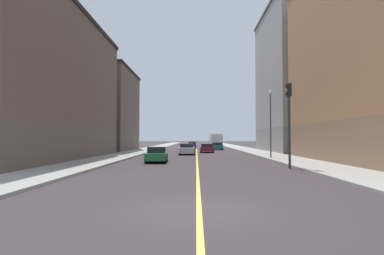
# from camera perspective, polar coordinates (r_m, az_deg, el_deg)

# --- Properties ---
(ground_plane) EXTENTS (400.00, 400.00, 0.00)m
(ground_plane) POSITION_cam_1_polar(r_m,az_deg,el_deg) (9.56, 1.26, -14.57)
(ground_plane) COLOR #372E32
(ground_plane) RESTS_ON ground
(sidewalk_left) EXTENTS (3.94, 168.00, 0.15)m
(sidewalk_left) POSITION_cam_1_polar(r_m,az_deg,el_deg) (59.02, 9.35, -3.82)
(sidewalk_left) COLOR #9E9B93
(sidewalk_left) RESTS_ON ground
(sidewalk_right) EXTENTS (3.94, 168.00, 0.15)m
(sidewalk_right) POSITION_cam_1_polar(r_m,az_deg,el_deg) (58.99, -7.69, -3.83)
(sidewalk_right) COLOR #9E9B93
(sidewalk_right) RESTS_ON ground
(lane_center_stripe) EXTENTS (0.16, 154.00, 0.01)m
(lane_center_stripe) POSITION_cam_1_polar(r_m,az_deg,el_deg) (58.36, 0.83, -3.93)
(lane_center_stripe) COLOR #E5D14C
(lane_center_stripe) RESTS_ON ground
(building_left_mid) EXTENTS (11.29, 18.41, 21.94)m
(building_left_mid) POSITION_cam_1_polar(r_m,az_deg,el_deg) (52.18, 19.10, 8.02)
(building_left_mid) COLOR gray
(building_left_mid) RESTS_ON ground
(building_right_corner) EXTENTS (11.29, 25.45, 14.29)m
(building_right_corner) POSITION_cam_1_polar(r_m,az_deg,el_deg) (34.19, -27.58, 6.83)
(building_right_corner) COLOR brown
(building_right_corner) RESTS_ON ground
(building_right_midblock) EXTENTS (11.29, 15.10, 13.24)m
(building_right_midblock) POSITION_cam_1_polar(r_m,az_deg,el_deg) (54.61, -16.43, 2.95)
(building_right_midblock) COLOR brown
(building_right_midblock) RESTS_ON ground
(traffic_light_left_near) EXTENTS (0.40, 0.32, 5.87)m
(traffic_light_left_near) POSITION_cam_1_polar(r_m,az_deg,el_deg) (23.04, 16.93, 2.46)
(traffic_light_left_near) COLOR #2D2D2D
(traffic_light_left_near) RESTS_ON ground
(street_lamp_left_near) EXTENTS (0.36, 0.36, 6.69)m
(street_lamp_left_near) POSITION_cam_1_polar(r_m,az_deg,el_deg) (32.83, 13.84, 1.91)
(street_lamp_left_near) COLOR #4C4C51
(street_lamp_left_near) RESTS_ON ground
(car_silver) EXTENTS (1.95, 4.21, 1.38)m
(car_silver) POSITION_cam_1_polar(r_m,az_deg,el_deg) (40.49, -0.91, -3.91)
(car_silver) COLOR silver
(car_silver) RESTS_ON ground
(car_blue) EXTENTS (1.80, 4.38, 1.18)m
(car_blue) POSITION_cam_1_polar(r_m,az_deg,el_deg) (65.35, 0.02, -3.20)
(car_blue) COLOR #23389E
(car_blue) RESTS_ON ground
(car_teal) EXTENTS (2.01, 4.18, 1.30)m
(car_teal) POSITION_cam_1_polar(r_m,az_deg,el_deg) (56.81, 4.48, -3.34)
(car_teal) COLOR #196670
(car_teal) RESTS_ON ground
(car_maroon) EXTENTS (2.00, 4.41, 1.26)m
(car_maroon) POSITION_cam_1_polar(r_m,az_deg,el_deg) (46.68, 2.68, -3.68)
(car_maroon) COLOR maroon
(car_maroon) RESTS_ON ground
(car_red) EXTENTS (1.84, 4.60, 1.21)m
(car_red) POSITION_cam_1_polar(r_m,az_deg,el_deg) (46.76, -1.13, -3.71)
(car_red) COLOR red
(car_red) RESTS_ON ground
(car_yellow) EXTENTS (1.81, 4.59, 1.29)m
(car_yellow) POSITION_cam_1_polar(r_m,az_deg,el_deg) (75.60, 0.14, -2.99)
(car_yellow) COLOR gold
(car_yellow) RESTS_ON ground
(car_green) EXTENTS (1.94, 4.19, 1.32)m
(car_green) POSITION_cam_1_polar(r_m,az_deg,el_deg) (28.06, -6.32, -4.86)
(car_green) COLOR #1E6B38
(car_green) RESTS_ON ground
(box_truck) EXTENTS (2.33, 7.75, 2.84)m
(box_truck) POSITION_cam_1_polar(r_m,az_deg,el_deg) (65.21, 4.29, -2.36)
(box_truck) COLOR navy
(box_truck) RESTS_ON ground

